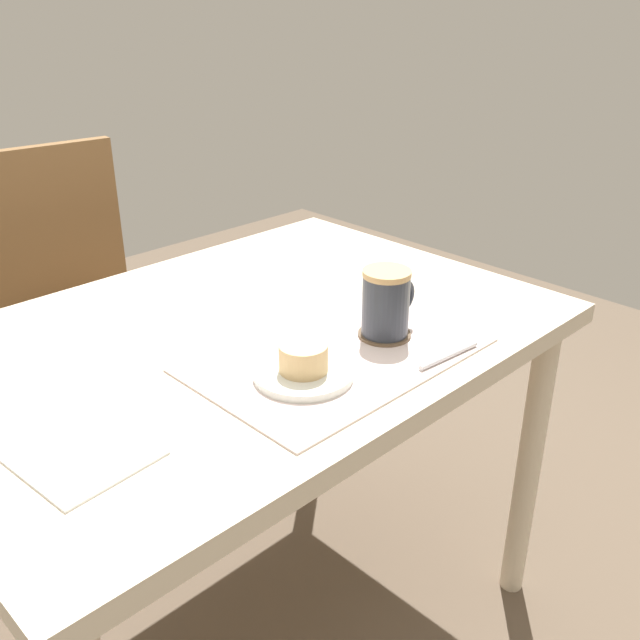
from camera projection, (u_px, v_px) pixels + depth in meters
name	position (u px, v px, depth m)	size (l,w,h in m)	color
ground_plane	(256.00, 626.00, 1.54)	(4.40, 4.40, 0.02)	brown
dining_table	(243.00, 371.00, 1.27)	(1.09, 0.76, 0.71)	beige
wooden_chair	(75.00, 313.00, 1.83)	(0.46, 0.46, 0.89)	brown
placemat	(337.00, 354.00, 1.15)	(0.46, 0.30, 0.00)	silver
pastry_plate	(304.00, 373.00, 1.08)	(0.15, 0.15, 0.01)	silver
pastry	(303.00, 357.00, 1.06)	(0.07, 0.07, 0.04)	#E5BC7F
coffee_coaster	(384.00, 334.00, 1.20)	(0.09, 0.09, 0.01)	brown
coffee_mug	(387.00, 302.00, 1.18)	(0.11, 0.08, 0.11)	#2D333D
teaspoon	(449.00, 356.00, 1.13)	(0.01, 0.01, 0.13)	silver
paper_napkin	(85.00, 457.00, 0.90)	(0.15, 0.15, 0.00)	white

